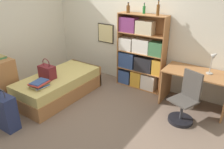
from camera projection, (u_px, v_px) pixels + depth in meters
The scene contains 16 objects.
ground_plane at pixel (88, 107), 4.34m from camera, with size 14.00×14.00×0.00m, color #756051.
wall_back at pixel (129, 28), 5.01m from camera, with size 10.00×0.09×2.60m.
wall_left at pixel (13, 29), 4.88m from camera, with size 0.06×10.00×2.60m.
bed at pixel (60, 86), 4.65m from camera, with size 0.90×1.81×0.49m.
handbag at pixel (47, 72), 4.37m from camera, with size 0.33×0.19×0.42m.
book_stack_on_bed at pixel (40, 84), 4.05m from camera, with size 0.32×0.37×0.11m.
suitcase at pixel (3, 111), 3.64m from camera, with size 0.53×0.23×0.74m.
dresser at pixel (1, 80), 4.40m from camera, with size 0.57×0.44×0.90m.
bookcase at pixel (139, 55), 4.86m from camera, with size 1.09×0.30×1.67m.
bottle_green at pixel (128, 9), 4.59m from camera, with size 0.07×0.07×0.21m.
bottle_brown at pixel (144, 10), 4.47m from camera, with size 0.06×0.06×0.21m.
bottle_clear at pixel (158, 9), 4.25m from camera, with size 0.06×0.06×0.30m.
desk at pixel (195, 83), 4.16m from camera, with size 1.19×0.65×0.74m.
desk_lamp at pixel (214, 59), 3.86m from camera, with size 0.16×0.12×0.44m.
desk_chair at pixel (184, 106), 3.81m from camera, with size 0.51×0.51×0.92m.
waste_bin at pixel (188, 101), 4.31m from camera, with size 0.26×0.26×0.25m.
Camera 1 is at (2.48, -2.81, 2.34)m, focal length 35.00 mm.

